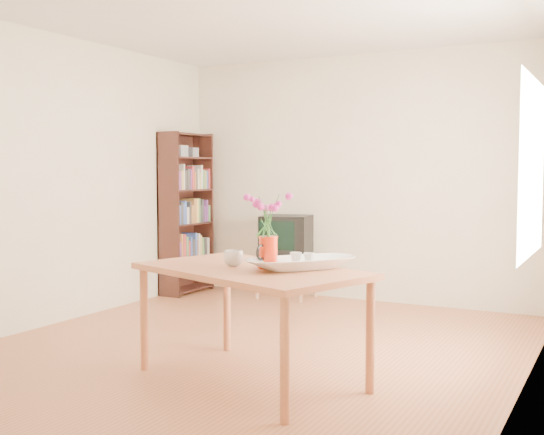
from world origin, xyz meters
The scene contains 11 objects.
room centered at (0.03, 0.00, 1.30)m, with size 4.50×4.50×4.50m.
table centered at (0.40, -0.75, 0.68)m, with size 1.71×1.30×0.75m.
tv_stand centered at (-0.70, 1.97, 0.39)m, with size 0.60×0.45×0.46m.
bookshelf centered at (-1.85, 1.75, 0.84)m, with size 0.28×0.70×1.80m.
pitcher centered at (0.50, -0.71, 0.85)m, with size 0.14×0.22×0.21m.
flowers centered at (0.50, -0.71, 1.12)m, with size 0.24×0.24×0.34m, color #EB37B2, non-canonical shape.
mug centered at (0.25, -0.74, 0.80)m, with size 0.13×0.13×0.10m, color white.
bowl centered at (0.72, -0.67, 0.97)m, with size 0.47×0.47×0.45m, color white.
teacup_a centered at (0.68, -0.67, 0.93)m, with size 0.07×0.07×0.06m, color white.
teacup_b centered at (0.76, -0.65, 0.93)m, with size 0.06×0.06×0.06m, color white.
television centered at (-0.70, 1.98, 0.68)m, with size 0.58×0.55×0.44m.
Camera 1 is at (2.55, -4.58, 1.39)m, focal length 45.00 mm.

